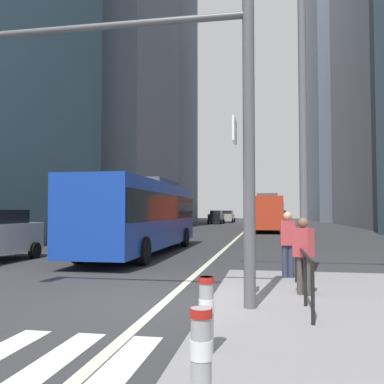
{
  "coord_description": "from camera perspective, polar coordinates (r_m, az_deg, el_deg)",
  "views": [
    {
      "loc": [
        2.13,
        -8.6,
        1.9
      ],
      "look_at": [
        -5.63,
        34.5,
        3.86
      ],
      "focal_mm": 39.43,
      "sensor_mm": 36.0,
      "label": 1
    }
  ],
  "objects": [
    {
      "name": "traffic_signal_gantry",
      "position": [
        8.4,
        -7.3,
        12.78
      ],
      "size": [
        6.33,
        0.65,
        6.0
      ],
      "color": "#515156",
      "rests_on": "median_island"
    },
    {
      "name": "office_tower_right_far",
      "position": [
        88.0,
        20.12,
        14.34
      ],
      "size": [
        12.97,
        22.87,
        54.5
      ],
      "primitive_type": "cube",
      "color": "slate",
      "rests_on": "ground"
    },
    {
      "name": "street_lamp_post",
      "position": [
        11.52,
        14.7,
        14.6
      ],
      "size": [
        5.5,
        0.32,
        8.0
      ],
      "color": "#56565B",
      "rests_on": "median_island"
    },
    {
      "name": "city_bus_blue_oncoming",
      "position": [
        18.92,
        -6.73,
        -2.73
      ],
      "size": [
        2.74,
        11.97,
        3.4
      ],
      "color": "#14389E",
      "rests_on": "ground"
    },
    {
      "name": "car_receding_near",
      "position": [
        60.87,
        11.91,
        -3.36
      ],
      "size": [
        2.15,
        4.12,
        1.94
      ],
      "color": "#232838",
      "rests_on": "ground"
    },
    {
      "name": "bollard_front",
      "position": [
        3.85,
        1.25,
        -21.36
      ],
      "size": [
        0.2,
        0.2,
        0.92
      ],
      "color": "#99999E",
      "rests_on": "median_island"
    },
    {
      "name": "car_oncoming_far",
      "position": [
        68.38,
        4.86,
        -3.31
      ],
      "size": [
        2.13,
        4.6,
        1.94
      ],
      "color": "#B2A899",
      "rests_on": "ground"
    },
    {
      "name": "car_receding_far",
      "position": [
        57.95,
        10.24,
        -3.42
      ],
      "size": [
        2.18,
        4.08,
        1.94
      ],
      "color": "silver",
      "rests_on": "ground"
    },
    {
      "name": "pedestrian_far",
      "position": [
        11.44,
        12.83,
        -6.45
      ],
      "size": [
        0.39,
        0.26,
        1.73
      ],
      "color": "#2D334C",
      "rests_on": "median_island"
    },
    {
      "name": "car_oncoming_mid",
      "position": [
        61.35,
        3.29,
        -3.4
      ],
      "size": [
        2.17,
        4.26,
        1.94
      ],
      "color": "black",
      "rests_on": "ground"
    },
    {
      "name": "city_bus_red_receding",
      "position": [
        39.88,
        10.06,
        -2.61
      ],
      "size": [
        2.83,
        11.42,
        3.4
      ],
      "color": "red",
      "rests_on": "ground"
    },
    {
      "name": "pedestrian_walking",
      "position": [
        9.19,
        14.84,
        -7.88
      ],
      "size": [
        0.45,
        0.43,
        1.61
      ],
      "color": "#423D38",
      "rests_on": "median_island"
    },
    {
      "name": "ground_plane",
      "position": [
        28.75,
        5.97,
        -6.33
      ],
      "size": [
        160.0,
        160.0,
        0.0
      ],
      "primitive_type": "plane",
      "color": "#303033"
    },
    {
      "name": "bollard_left",
      "position": [
        5.42,
        1.97,
        -15.73
      ],
      "size": [
        0.2,
        0.2,
        0.93
      ],
      "color": "#99999E",
      "rests_on": "median_island"
    },
    {
      "name": "pedestrian_railing",
      "position": [
        8.81,
        14.7,
        -9.23
      ],
      "size": [
        0.06,
        3.95,
        0.98
      ],
      "color": "black",
      "rests_on": "median_island"
    },
    {
      "name": "crosswalk_stripes",
      "position": [
        5.88,
        -24.38,
        -21.15
      ],
      "size": [
        8.55,
        3.2,
        0.01
      ],
      "color": "silver",
      "rests_on": "ground"
    },
    {
      "name": "lane_centre_line",
      "position": [
        38.71,
        7.07,
        -5.34
      ],
      "size": [
        0.2,
        80.0,
        0.01
      ],
      "primitive_type": "cube",
      "color": "beige",
      "rests_on": "ground"
    },
    {
      "name": "office_tower_left_mid",
      "position": [
        50.96,
        -11.79,
        16.95
      ],
      "size": [
        13.48,
        17.96,
        37.74
      ],
      "primitive_type": "cube",
      "color": "slate",
      "rests_on": "ground"
    },
    {
      "name": "office_tower_left_far",
      "position": [
        72.17,
        -5.19,
        17.07
      ],
      "size": [
        11.52,
        17.93,
        52.26
      ],
      "primitive_type": "cube",
      "color": "slate",
      "rests_on": "ground"
    }
  ]
}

